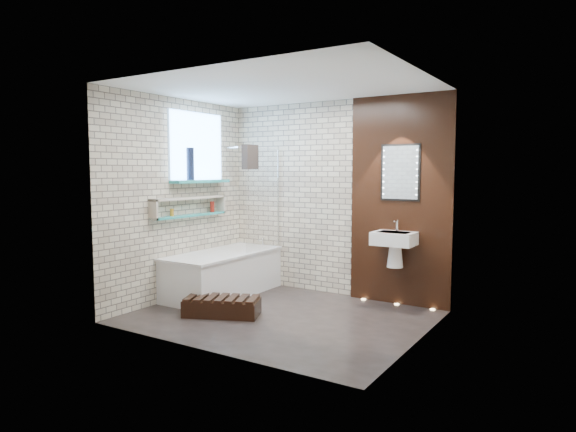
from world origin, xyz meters
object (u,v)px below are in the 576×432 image
Objects in this scene: bathtub at (223,273)px; bath_screen at (263,199)px; washbasin at (394,243)px; walnut_step at (222,307)px; led_mirror at (400,173)px.

bathtub is 1.24× the size of bath_screen.
washbasin reaches higher than bathtub.
bathtub is 2.03× the size of walnut_step.
led_mirror is (1.82, 0.34, 0.37)m from bath_screen.
washbasin is at bearing 5.78° from bath_screen.
led_mirror is 2.70m from walnut_step.
bath_screen is (0.35, 0.44, 0.99)m from bathtub.
led_mirror is at bearing 10.66° from bath_screen.
bath_screen is at bearing -169.34° from led_mirror.
walnut_step is at bearing -51.45° from bathtub.
bathtub is 2.68m from led_mirror.
led_mirror reaches higher than bathtub.
bath_screen is 2.41× the size of washbasin.
bath_screen is 1.89m from led_mirror.
bath_screen is 1.63× the size of walnut_step.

